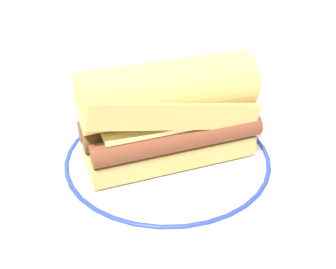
{
  "coord_description": "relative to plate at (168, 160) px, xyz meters",
  "views": [
    {
      "loc": [
        -0.06,
        -0.4,
        0.3
      ],
      "look_at": [
        -0.01,
        -0.0,
        0.04
      ],
      "focal_mm": 42.19,
      "sensor_mm": 36.0,
      "label": 1
    }
  ],
  "objects": [
    {
      "name": "ground_plane",
      "position": [
        0.01,
        0.0,
        -0.01
      ],
      "size": [
        1.5,
        1.5,
        0.0
      ],
      "primitive_type": "plane",
      "color": "silver"
    },
    {
      "name": "plate",
      "position": [
        0.0,
        0.0,
        0.0
      ],
      "size": [
        0.28,
        0.28,
        0.01
      ],
      "color": "white",
      "rests_on": "ground_plane"
    },
    {
      "name": "salt_shaker",
      "position": [
        0.03,
        -0.19,
        0.03
      ],
      "size": [
        0.03,
        0.03,
        0.07
      ],
      "color": "white",
      "rests_on": "ground_plane"
    },
    {
      "name": "sausage_sandwich",
      "position": [
        0.0,
        -0.0,
        0.07
      ],
      "size": [
        0.22,
        0.12,
        0.12
      ],
      "rotation": [
        0.0,
        0.0,
        0.22
      ],
      "color": "tan",
      "rests_on": "plate"
    }
  ]
}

